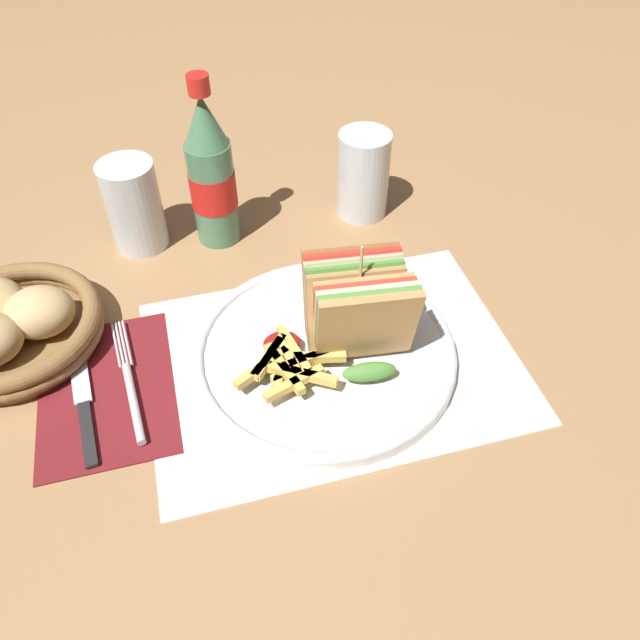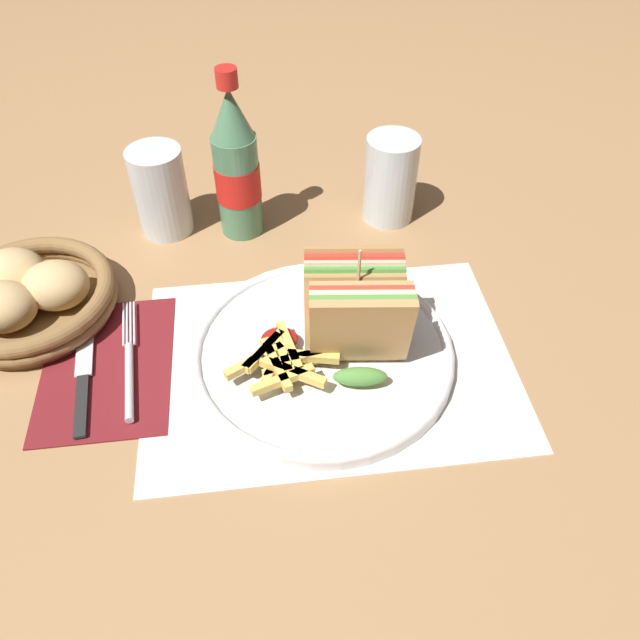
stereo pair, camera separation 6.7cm
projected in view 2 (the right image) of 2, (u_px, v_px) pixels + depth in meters
name	position (u px, v px, depth m)	size (l,w,h in m)	color
ground_plane	(339.00, 345.00, 0.70)	(4.00, 4.00, 0.00)	#9E754C
placemat	(329.00, 361.00, 0.68)	(0.40, 0.29, 0.00)	silver
plate_main	(322.00, 352.00, 0.68)	(0.29, 0.29, 0.02)	white
club_sandwich	(357.00, 315.00, 0.64)	(0.11, 0.12, 0.14)	tan
fries_pile	(283.00, 361.00, 0.64)	(0.12, 0.09, 0.02)	#E0B756
ketchup_blob	(279.00, 339.00, 0.67)	(0.04, 0.03, 0.01)	maroon
napkin	(108.00, 363.00, 0.68)	(0.14, 0.20, 0.00)	maroon
fork	(129.00, 368.00, 0.67)	(0.03, 0.17, 0.01)	silver
knife	(84.00, 364.00, 0.67)	(0.03, 0.20, 0.00)	black
coke_bottle_near	(236.00, 167.00, 0.78)	(0.06, 0.06, 0.22)	#4C7F5B
glass_near	(390.00, 179.00, 0.83)	(0.07, 0.07, 0.12)	silver
glass_far	(162.00, 196.00, 0.82)	(0.07, 0.07, 0.12)	silver
bread_basket	(28.00, 296.00, 0.72)	(0.20, 0.20, 0.07)	olive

